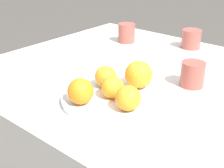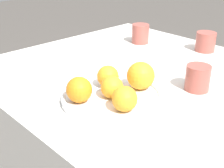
{
  "view_description": "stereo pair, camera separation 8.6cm",
  "coord_description": "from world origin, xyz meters",
  "px_view_note": "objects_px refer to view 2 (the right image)",
  "views": [
    {
      "loc": [
        0.32,
        -0.8,
        1.18
      ],
      "look_at": [
        -0.18,
        -0.21,
        0.82
      ],
      "focal_mm": 50.0,
      "sensor_mm": 36.0,
      "label": 1
    },
    {
      "loc": [
        0.39,
        -0.74,
        1.18
      ],
      "look_at": [
        -0.18,
        -0.21,
        0.82
      ],
      "focal_mm": 50.0,
      "sensor_mm": 36.0,
      "label": 2
    }
  ],
  "objects_px": {
    "orange_1": "(125,99)",
    "cup_2": "(140,34)",
    "orange_3": "(141,76)",
    "cup_1": "(198,78)",
    "orange_4": "(108,76)",
    "cup_0": "(206,42)",
    "orange_0": "(112,87)",
    "fruit_platter": "(112,97)",
    "orange_2": "(79,90)"
  },
  "relations": [
    {
      "from": "orange_4",
      "to": "cup_0",
      "type": "distance_m",
      "value": 0.53
    },
    {
      "from": "orange_3",
      "to": "orange_4",
      "type": "height_order",
      "value": "orange_3"
    },
    {
      "from": "orange_0",
      "to": "cup_2",
      "type": "relative_size",
      "value": 0.76
    },
    {
      "from": "orange_1",
      "to": "cup_0",
      "type": "xyz_separation_m",
      "value": [
        -0.14,
        0.6,
        -0.01
      ]
    },
    {
      "from": "cup_0",
      "to": "cup_1",
      "type": "xyz_separation_m",
      "value": [
        0.18,
        -0.33,
        0.0
      ]
    },
    {
      "from": "cup_2",
      "to": "orange_0",
      "type": "bearing_deg",
      "value": -55.98
    },
    {
      "from": "orange_3",
      "to": "cup_2",
      "type": "bearing_deg",
      "value": 132.01
    },
    {
      "from": "fruit_platter",
      "to": "cup_2",
      "type": "height_order",
      "value": "cup_2"
    },
    {
      "from": "orange_0",
      "to": "orange_1",
      "type": "bearing_deg",
      "value": -19.48
    },
    {
      "from": "cup_0",
      "to": "orange_1",
      "type": "bearing_deg",
      "value": -77.33
    },
    {
      "from": "cup_1",
      "to": "cup_0",
      "type": "bearing_deg",
      "value": 118.03
    },
    {
      "from": "orange_3",
      "to": "orange_4",
      "type": "relative_size",
      "value": 1.26
    },
    {
      "from": "orange_2",
      "to": "cup_1",
      "type": "distance_m",
      "value": 0.36
    },
    {
      "from": "orange_2",
      "to": "cup_1",
      "type": "xyz_separation_m",
      "value": [
        0.16,
        0.32,
        -0.01
      ]
    },
    {
      "from": "orange_4",
      "to": "cup_0",
      "type": "bearing_deg",
      "value": 90.09
    },
    {
      "from": "orange_1",
      "to": "cup_2",
      "type": "height_order",
      "value": "same"
    },
    {
      "from": "orange_0",
      "to": "cup_1",
      "type": "distance_m",
      "value": 0.27
    },
    {
      "from": "orange_0",
      "to": "cup_0",
      "type": "xyz_separation_m",
      "value": [
        -0.06,
        0.57,
        -0.01
      ]
    },
    {
      "from": "orange_0",
      "to": "fruit_platter",
      "type": "bearing_deg",
      "value": 136.99
    },
    {
      "from": "orange_3",
      "to": "cup_0",
      "type": "height_order",
      "value": "orange_3"
    },
    {
      "from": "orange_0",
      "to": "orange_4",
      "type": "relative_size",
      "value": 0.96
    },
    {
      "from": "fruit_platter",
      "to": "cup_2",
      "type": "xyz_separation_m",
      "value": [
        -0.31,
        0.46,
        0.03
      ]
    },
    {
      "from": "fruit_platter",
      "to": "orange_3",
      "type": "distance_m",
      "value": 0.1
    },
    {
      "from": "fruit_platter",
      "to": "orange_2",
      "type": "xyz_separation_m",
      "value": [
        -0.03,
        -0.09,
        0.04
      ]
    },
    {
      "from": "orange_1",
      "to": "cup_2",
      "type": "relative_size",
      "value": 0.81
    },
    {
      "from": "orange_0",
      "to": "orange_1",
      "type": "xyz_separation_m",
      "value": [
        0.07,
        -0.03,
        0.0
      ]
    },
    {
      "from": "orange_3",
      "to": "cup_1",
      "type": "bearing_deg",
      "value": 54.03
    },
    {
      "from": "orange_1",
      "to": "orange_2",
      "type": "height_order",
      "value": "orange_2"
    },
    {
      "from": "fruit_platter",
      "to": "orange_0",
      "type": "relative_size",
      "value": 4.59
    },
    {
      "from": "cup_2",
      "to": "cup_1",
      "type": "bearing_deg",
      "value": -27.56
    },
    {
      "from": "orange_0",
      "to": "orange_3",
      "type": "relative_size",
      "value": 0.77
    },
    {
      "from": "orange_0",
      "to": "cup_1",
      "type": "relative_size",
      "value": 0.81
    },
    {
      "from": "orange_4",
      "to": "cup_1",
      "type": "height_order",
      "value": "orange_4"
    },
    {
      "from": "orange_3",
      "to": "orange_4",
      "type": "xyz_separation_m",
      "value": [
        -0.08,
        -0.06,
        -0.01
      ]
    },
    {
      "from": "orange_0",
      "to": "orange_3",
      "type": "bearing_deg",
      "value": 81.46
    },
    {
      "from": "fruit_platter",
      "to": "orange_4",
      "type": "distance_m",
      "value": 0.07
    },
    {
      "from": "orange_4",
      "to": "cup_2",
      "type": "height_order",
      "value": "cup_2"
    },
    {
      "from": "orange_2",
      "to": "orange_1",
      "type": "bearing_deg",
      "value": 24.66
    },
    {
      "from": "cup_0",
      "to": "cup_2",
      "type": "height_order",
      "value": "cup_2"
    },
    {
      "from": "orange_2",
      "to": "orange_4",
      "type": "height_order",
      "value": "orange_2"
    },
    {
      "from": "fruit_platter",
      "to": "orange_4",
      "type": "height_order",
      "value": "orange_4"
    },
    {
      "from": "orange_0",
      "to": "orange_1",
      "type": "relative_size",
      "value": 0.94
    },
    {
      "from": "cup_1",
      "to": "fruit_platter",
      "type": "bearing_deg",
      "value": -118.53
    },
    {
      "from": "orange_1",
      "to": "cup_2",
      "type": "bearing_deg",
      "value": 128.3
    },
    {
      "from": "orange_1",
      "to": "orange_2",
      "type": "bearing_deg",
      "value": -155.34
    },
    {
      "from": "orange_3",
      "to": "orange_4",
      "type": "bearing_deg",
      "value": -141.48
    },
    {
      "from": "orange_0",
      "to": "orange_3",
      "type": "height_order",
      "value": "orange_3"
    },
    {
      "from": "orange_1",
      "to": "orange_3",
      "type": "bearing_deg",
      "value": 115.12
    },
    {
      "from": "orange_2",
      "to": "cup_0",
      "type": "relative_size",
      "value": 0.89
    },
    {
      "from": "orange_1",
      "to": "orange_3",
      "type": "distance_m",
      "value": 0.14
    }
  ]
}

